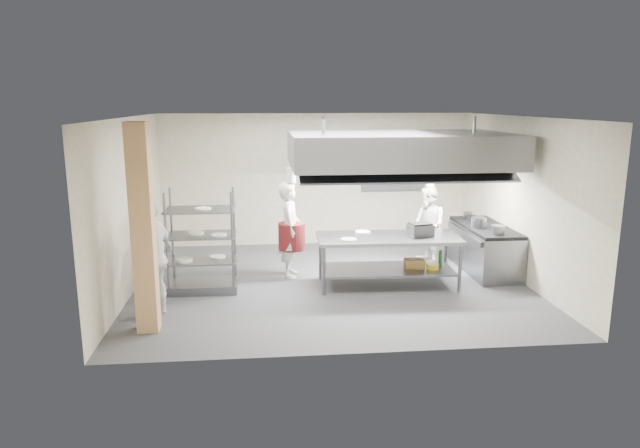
{
  "coord_description": "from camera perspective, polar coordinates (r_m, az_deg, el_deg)",
  "views": [
    {
      "loc": [
        -1.2,
        -9.92,
        3.28
      ],
      "look_at": [
        -0.18,
        0.2,
        1.07
      ],
      "focal_mm": 32.0,
      "sensor_mm": 36.0,
      "label": 1
    }
  ],
  "objects": [
    {
      "name": "hood_strip_a",
      "position": [
        10.51,
        3.08,
        5.69
      ],
      "size": [
        1.6,
        0.12,
        0.04
      ],
      "primitive_type": "cube",
      "color": "white",
      "rests_on": "exhaust_hood"
    },
    {
      "name": "column",
      "position": [
        8.39,
        -17.29,
        -0.54
      ],
      "size": [
        0.3,
        0.3,
        3.0
      ],
      "primitive_type": "cube",
      "color": "tan",
      "rests_on": "floor"
    },
    {
      "name": "exhaust_hood",
      "position": [
        10.65,
        7.93,
        7.41
      ],
      "size": [
        4.0,
        2.5,
        0.6
      ],
      "primitive_type": "cube",
      "color": "gray",
      "rests_on": "ceiling"
    },
    {
      "name": "chef_plating",
      "position": [
        9.09,
        -16.34,
        -3.27
      ],
      "size": [
        0.76,
        1.17,
        1.84
      ],
      "primitive_type": "imported",
      "rotation": [
        0.0,
        0.0,
        -1.88
      ],
      "color": "white",
      "rests_on": "floor"
    },
    {
      "name": "island_undershelf",
      "position": [
        10.38,
        6.78,
        -4.51
      ],
      "size": [
        2.36,
        1.02,
        0.04
      ],
      "primitive_type": "cube",
      "rotation": [
        0.0,
        0.0,
        -0.03
      ],
      "color": "slate",
      "rests_on": "island"
    },
    {
      "name": "chef_line",
      "position": [
        11.75,
        10.76,
        -0.14
      ],
      "size": [
        0.74,
        0.88,
        1.6
      ],
      "primitive_type": "imported",
      "rotation": [
        0.0,
        0.0,
        -1.39
      ],
      "color": "silver",
      "rests_on": "floor"
    },
    {
      "name": "griddle",
      "position": [
        10.37,
        9.99,
        -0.57
      ],
      "size": [
        0.47,
        0.4,
        0.2
      ],
      "primitive_type": "cube",
      "rotation": [
        0.0,
        0.0,
        0.21
      ],
      "color": "slate",
      "rests_on": "island_worktop"
    },
    {
      "name": "island",
      "position": [
        10.33,
        6.8,
        -3.69
      ],
      "size": [
        2.56,
        1.14,
        0.91
      ],
      "primitive_type": null,
      "rotation": [
        0.0,
        0.0,
        -0.03
      ],
      "color": "slate",
      "rests_on": "floor"
    },
    {
      "name": "stockpot",
      "position": [
        11.28,
        15.59,
        0.13
      ],
      "size": [
        0.29,
        0.29,
        0.2
      ],
      "primitive_type": "cylinder",
      "color": "gray",
      "rests_on": "range_top"
    },
    {
      "name": "ceiling",
      "position": [
        10.0,
        1.18,
        10.66
      ],
      "size": [
        7.0,
        7.0,
        0.0
      ],
      "primitive_type": "plane",
      "rotation": [
        3.14,
        0.0,
        0.0
      ],
      "color": "silver",
      "rests_on": "wall_back"
    },
    {
      "name": "cooking_range",
      "position": [
        11.62,
        16.09,
        -2.48
      ],
      "size": [
        0.8,
        2.0,
        0.84
      ],
      "primitive_type": "cube",
      "color": "gray",
      "rests_on": "floor"
    },
    {
      "name": "island_worktop",
      "position": [
        10.23,
        6.86,
        -1.4
      ],
      "size": [
        2.56,
        1.14,
        0.06
      ],
      "primitive_type": "cube",
      "rotation": [
        0.0,
        0.0,
        -0.03
      ],
      "color": "gray",
      "rests_on": "island"
    },
    {
      "name": "chef_head",
      "position": [
        10.72,
        -3.03,
        -0.57
      ],
      "size": [
        0.47,
        0.68,
        1.8
      ],
      "primitive_type": "imported",
      "rotation": [
        0.0,
        0.0,
        1.51
      ],
      "color": "white",
      "rests_on": "floor"
    },
    {
      "name": "wall_shelf",
      "position": [
        13.23,
        7.45,
        4.42
      ],
      "size": [
        1.5,
        0.28,
        0.04
      ],
      "primitive_type": "cube",
      "color": "gray",
      "rests_on": "wall_back"
    },
    {
      "name": "range_top",
      "position": [
        11.52,
        16.22,
        -0.31
      ],
      "size": [
        0.78,
        1.96,
        0.06
      ],
      "primitive_type": "cube",
      "color": "black",
      "rests_on": "cooking_range"
    },
    {
      "name": "pass_rack",
      "position": [
        10.1,
        -11.75,
        -1.65
      ],
      "size": [
        1.2,
        0.7,
        1.79
      ],
      "primitive_type": null,
      "rotation": [
        0.0,
        0.0,
        -0.0
      ],
      "color": "slate",
      "rests_on": "floor"
    },
    {
      "name": "wicker_basket",
      "position": [
        10.45,
        9.43,
        -3.91
      ],
      "size": [
        0.38,
        0.28,
        0.16
      ],
      "primitive_type": "cube",
      "rotation": [
        0.0,
        0.0,
        -0.09
      ],
      "color": "olive",
      "rests_on": "island_undershelf"
    },
    {
      "name": "wall_left",
      "position": [
        10.34,
        -18.5,
        1.71
      ],
      "size": [
        0.0,
        6.0,
        6.0
      ],
      "primitive_type": "plane",
      "rotation": [
        1.57,
        0.0,
        1.57
      ],
      "color": "#AFA48B",
      "rests_on": "ground"
    },
    {
      "name": "plate_stack",
      "position": [
        10.18,
        -11.67,
        -3.41
      ],
      "size": [
        0.28,
        0.28,
        0.05
      ],
      "primitive_type": "cylinder",
      "color": "white",
      "rests_on": "pass_rack"
    },
    {
      "name": "hood_strip_b",
      "position": [
        10.93,
        12.49,
        5.67
      ],
      "size": [
        1.6,
        0.12,
        0.04
      ],
      "primitive_type": "cube",
      "color": "white",
      "rests_on": "exhaust_hood"
    },
    {
      "name": "wall_right",
      "position": [
        11.12,
        19.38,
        2.35
      ],
      "size": [
        0.0,
        6.0,
        6.0
      ],
      "primitive_type": "plane",
      "rotation": [
        1.57,
        0.0,
        -1.57
      ],
      "color": "#AFA48B",
      "rests_on": "ground"
    },
    {
      "name": "floor",
      "position": [
        10.52,
        1.11,
        -5.91
      ],
      "size": [
        7.0,
        7.0,
        0.0
      ],
      "primitive_type": "plane",
      "color": "#313133",
      "rests_on": "ground"
    },
    {
      "name": "wall_back",
      "position": [
        13.1,
        -0.42,
        4.45
      ],
      "size": [
        7.0,
        0.0,
        7.0
      ],
      "primitive_type": "plane",
      "rotation": [
        1.57,
        0.0,
        0.0
      ],
      "color": "#AFA48B",
      "rests_on": "ground"
    }
  ]
}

